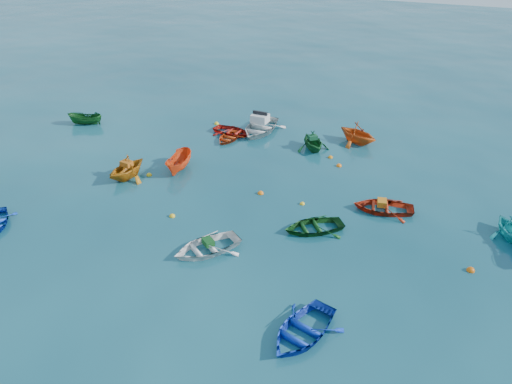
% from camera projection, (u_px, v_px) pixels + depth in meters
% --- Properties ---
extents(ground, '(160.00, 160.00, 0.00)m').
position_uv_depth(ground, '(218.00, 244.00, 25.12)').
color(ground, '#093846').
rests_on(ground, ground).
extents(dinghy_white_near, '(4.01, 4.22, 0.71)m').
position_uv_depth(dinghy_white_near, '(207.00, 251.00, 24.64)').
color(dinghy_white_near, white).
rests_on(dinghy_white_near, ground).
extents(dinghy_blue_se, '(3.37, 4.07, 0.73)m').
position_uv_depth(dinghy_blue_se, '(302.00, 335.00, 19.79)').
color(dinghy_blue_se, '#0E33B2').
rests_on(dinghy_blue_se, ground).
extents(dinghy_orange_w, '(2.91, 3.26, 1.56)m').
position_uv_depth(dinghy_orange_w, '(128.00, 177.00, 31.35)').
color(dinghy_orange_w, '#C06E12').
rests_on(dinghy_orange_w, ground).
extents(dinghy_green_e, '(3.91, 3.73, 0.66)m').
position_uv_depth(dinghy_green_e, '(313.00, 230.00, 26.22)').
color(dinghy_green_e, '#104615').
rests_on(dinghy_green_e, ground).
extents(dinghy_cyan_se, '(2.89, 3.05, 1.26)m').
position_uv_depth(dinghy_cyan_se, '(508.00, 236.00, 25.71)').
color(dinghy_cyan_se, '#1DB4B3').
rests_on(dinghy_cyan_se, ground).
extents(dinghy_red_nw, '(3.31, 2.59, 0.63)m').
position_uv_depth(dinghy_red_nw, '(232.00, 134.00, 37.37)').
color(dinghy_red_nw, red).
rests_on(dinghy_red_nw, ground).
extents(sampan_orange_n, '(1.64, 3.23, 1.19)m').
position_uv_depth(sampan_orange_n, '(180.00, 170.00, 32.25)').
color(sampan_orange_n, '#EA4716').
rests_on(sampan_orange_n, ground).
extents(dinghy_green_n, '(3.52, 3.58, 1.43)m').
position_uv_depth(dinghy_green_n, '(312.00, 149.00, 35.00)').
color(dinghy_green_n, '#145622').
rests_on(dinghy_green_n, ground).
extents(dinghy_red_ne, '(3.71, 2.98, 0.68)m').
position_uv_depth(dinghy_red_ne, '(383.00, 210.00, 27.92)').
color(dinghy_red_ne, '#A8250E').
rests_on(dinghy_red_ne, ground).
extents(dinghy_red_far, '(2.01, 2.71, 0.54)m').
position_uv_depth(dinghy_red_far, '(229.00, 140.00, 36.43)').
color(dinghy_red_far, '#CB3E10').
rests_on(dinghy_red_far, ground).
extents(dinghy_orange_far, '(3.99, 3.79, 1.64)m').
position_uv_depth(dinghy_orange_far, '(357.00, 143.00, 35.99)').
color(dinghy_orange_far, '#CE5013').
rests_on(dinghy_orange_far, ground).
extents(sampan_green_far, '(2.81, 1.86, 1.02)m').
position_uv_depth(sampan_green_far, '(86.00, 124.00, 39.00)').
color(sampan_green_far, '#124F1A').
rests_on(sampan_green_far, ground).
extents(motorboat_white, '(3.28, 4.48, 1.51)m').
position_uv_depth(motorboat_white, '(260.00, 131.00, 37.77)').
color(motorboat_white, silver).
rests_on(motorboat_white, ground).
extents(tarp_green_a, '(0.75, 0.72, 0.29)m').
position_uv_depth(tarp_green_a, '(208.00, 242.00, 24.44)').
color(tarp_green_a, '#12491A').
rests_on(tarp_green_a, dinghy_white_near).
extents(tarp_orange_a, '(0.73, 0.59, 0.33)m').
position_uv_depth(tarp_orange_a, '(127.00, 164.00, 30.92)').
color(tarp_orange_a, '#BB5B13').
rests_on(tarp_orange_a, dinghy_orange_w).
extents(tarp_green_b, '(0.77, 0.75, 0.30)m').
position_uv_depth(tarp_green_b, '(313.00, 137.00, 34.65)').
color(tarp_green_b, '#134C2A').
rests_on(tarp_green_b, dinghy_green_n).
extents(tarp_orange_b, '(0.62, 0.74, 0.32)m').
position_uv_depth(tarp_orange_b, '(382.00, 203.00, 27.69)').
color(tarp_orange_b, orange).
rests_on(tarp_orange_b, dinghy_red_ne).
extents(buoy_ye_a, '(0.33, 0.33, 0.33)m').
position_uv_depth(buoy_ye_a, '(172.00, 217.00, 27.37)').
color(buoy_ye_a, gold).
rests_on(buoy_ye_a, ground).
extents(buoy_or_b, '(0.39, 0.39, 0.39)m').
position_uv_depth(buoy_or_b, '(470.00, 271.00, 23.28)').
color(buoy_or_b, '#D0570B').
rests_on(buoy_or_b, ground).
extents(buoy_ye_b, '(0.35, 0.35, 0.35)m').
position_uv_depth(buoy_ye_b, '(149.00, 175.00, 31.56)').
color(buoy_ye_b, yellow).
rests_on(buoy_ye_b, ground).
extents(buoy_or_c, '(0.36, 0.36, 0.36)m').
position_uv_depth(buoy_or_c, '(261.00, 194.00, 29.56)').
color(buoy_or_c, orange).
rests_on(buoy_or_c, ground).
extents(buoy_ye_c, '(0.29, 0.29, 0.29)m').
position_uv_depth(buoy_ye_c, '(302.00, 204.00, 28.51)').
color(buoy_ye_c, yellow).
rests_on(buoy_ye_c, ground).
extents(buoy_or_d, '(0.33, 0.33, 0.33)m').
position_uv_depth(buoy_or_d, '(330.00, 158.00, 33.80)').
color(buoy_or_d, orange).
rests_on(buoy_or_d, ground).
extents(buoy_ye_d, '(0.37, 0.37, 0.37)m').
position_uv_depth(buoy_ye_d, '(217.00, 124.00, 39.06)').
color(buoy_ye_d, yellow).
rests_on(buoy_ye_d, ground).
extents(buoy_or_e, '(0.36, 0.36, 0.36)m').
position_uv_depth(buoy_or_e, '(339.00, 166.00, 32.70)').
color(buoy_or_e, orange).
rests_on(buoy_or_e, ground).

